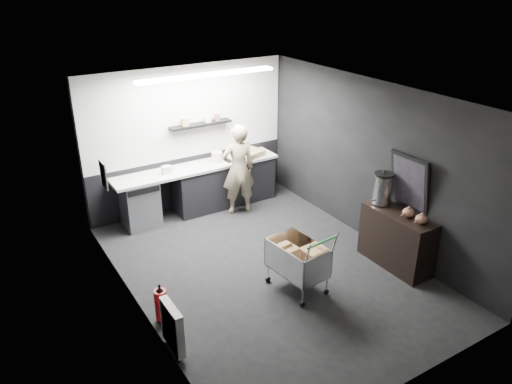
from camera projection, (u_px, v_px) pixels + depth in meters
floor at (268, 269)px, 7.70m from camera, size 5.50×5.50×0.00m
ceiling at (270, 96)px, 6.59m from camera, size 5.50×5.50×0.00m
wall_back at (188, 138)px, 9.28m from camera, size 5.50×0.00×5.50m
wall_front at (418, 284)px, 5.01m from camera, size 5.50×0.00×5.50m
wall_left at (134, 224)px, 6.19m from camera, size 0.00×5.50×5.50m
wall_right at (372, 163)px, 8.10m from camera, size 0.00×5.50×5.50m
kitchen_wall_panel at (187, 112)px, 9.06m from camera, size 3.95×0.02×1.70m
dado_panel at (191, 181)px, 9.61m from camera, size 3.95×0.02×1.00m
floating_shelf at (200, 124)px, 9.16m from camera, size 1.20×0.22×0.04m
wall_clock at (253, 87)px, 9.59m from camera, size 0.20×0.03×0.20m
poster at (103, 175)px, 7.12m from camera, size 0.02×0.30×0.40m
poster_red_band at (103, 170)px, 7.10m from camera, size 0.02×0.22×0.10m
radiator at (172, 327)px, 5.93m from camera, size 0.10×0.50×0.60m
ceiling_strip at (207, 75)px, 8.03m from camera, size 2.40×0.20×0.04m
prep_counter at (205, 187)px, 9.45m from camera, size 3.20×0.61×0.90m
person at (238, 169)px, 9.17m from camera, size 0.69×0.52×1.72m
shopping_cart at (297, 260)px, 7.06m from camera, size 0.63×0.96×1.00m
sideboard at (397, 232)px, 7.63m from camera, size 0.51×1.19×1.78m
fire_extinguisher at (161, 304)px, 6.48m from camera, size 0.16×0.16×0.54m
cardboard_box at (249, 154)px, 9.66m from camera, size 0.65×0.56×0.11m
pink_tub at (217, 157)px, 9.36m from camera, size 0.20×0.20×0.20m
white_container at (167, 170)px, 8.84m from camera, size 0.16×0.13×0.14m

